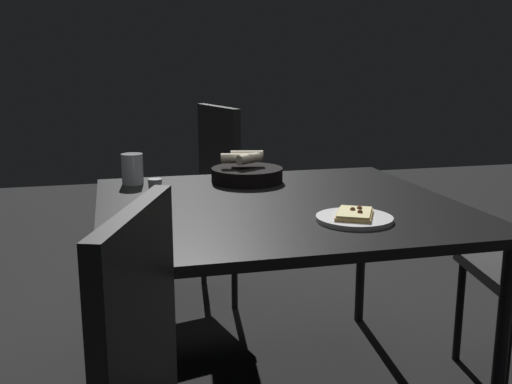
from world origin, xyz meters
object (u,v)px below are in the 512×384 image
object	(u,v)px
pepper_shaker	(155,192)
chair_near	(198,194)
dining_table	(278,217)
bread_basket	(246,173)
beer_glass	(132,171)
pizza_plate	(354,217)

from	to	relation	value
pepper_shaker	chair_near	xyz separation A→B (m)	(-0.26, -0.82, -0.20)
dining_table	chair_near	xyz separation A→B (m)	(0.14, -0.92, -0.12)
pepper_shaker	chair_near	world-z (taller)	chair_near
dining_table	bread_basket	distance (m)	0.37
bread_basket	chair_near	xyz separation A→B (m)	(0.11, -0.56, -0.20)
beer_glass	chair_near	distance (m)	0.63
bread_basket	beer_glass	world-z (taller)	same
pepper_shaker	chair_near	size ratio (longest dim) A/B	0.08
dining_table	beer_glass	world-z (taller)	beer_glass
dining_table	pepper_shaker	bearing A→B (deg)	-14.21
beer_glass	pepper_shaker	world-z (taller)	beer_glass
dining_table	pizza_plate	world-z (taller)	pizza_plate
beer_glass	dining_table	bearing A→B (deg)	137.03
chair_near	dining_table	bearing A→B (deg)	98.38
dining_table	chair_near	world-z (taller)	chair_near
dining_table	chair_near	distance (m)	0.94
pizza_plate	pepper_shaker	world-z (taller)	pepper_shaker
pepper_shaker	dining_table	bearing A→B (deg)	165.79
chair_near	bread_basket	bearing A→B (deg)	101.18
beer_glass	pepper_shaker	size ratio (longest dim) A/B	1.47
bread_basket	pizza_plate	bearing A→B (deg)	105.50
dining_table	pepper_shaker	distance (m)	0.42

